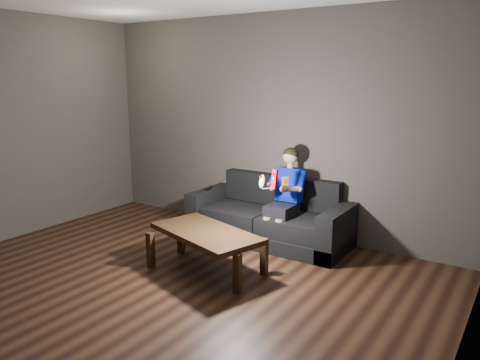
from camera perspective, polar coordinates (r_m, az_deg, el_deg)
The scene contains 9 objects.
floor at distance 4.29m, azimuth -13.54°, elevation -14.75°, with size 5.00×5.00×0.00m, color black.
back_wall at distance 5.84m, azimuth 3.88°, elevation 6.66°, with size 5.00×0.04×2.70m, color #3F3936.
right_wall at distance 2.66m, azimuth 24.97°, elevation -1.49°, with size 0.04×5.00×2.70m, color #3F3936.
sofa at distance 5.68m, azimuth 3.71°, elevation -4.92°, with size 1.94×0.84×0.75m.
child at distance 5.42m, azimuth 5.57°, elevation -1.20°, with size 0.44×0.54×1.08m.
wii_remote_red at distance 4.98m, azimuth 4.23°, elevation 0.12°, with size 0.05×0.08×0.21m.
nunchuk_white at distance 5.07m, azimuth 2.69°, elevation -0.17°, with size 0.07×0.10×0.16m.
wii_remote_black at distance 6.00m, azimuth -3.86°, elevation -1.00°, with size 0.08×0.16×0.03m.
coffee_table at distance 4.74m, azimuth -4.16°, elevation -6.83°, with size 1.30×0.91×0.43m.
Camera 1 is at (2.84, -2.57, 1.94)m, focal length 35.00 mm.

